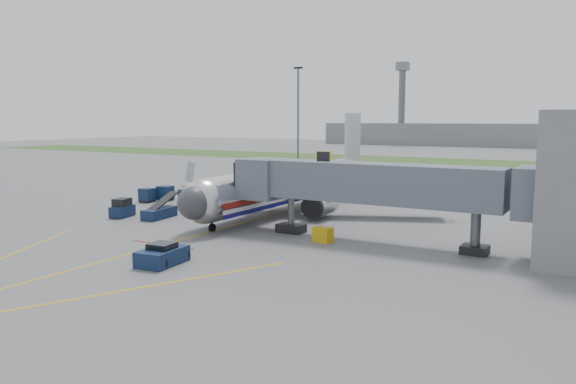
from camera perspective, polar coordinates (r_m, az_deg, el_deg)
The scene contains 16 objects.
ground at distance 46.61m, azimuth -9.22°, elevation -4.37°, with size 400.00×400.00×0.00m, color #565659.
grass_strip at distance 128.77m, azimuth 17.25°, elevation 2.87°, with size 300.00×25.00×0.01m, color #2D4C1E.
apron_markings at distance 41.33m, azimuth -15.81°, elevation -6.07°, with size 21.52×50.00×0.01m.
airliner at distance 58.58m, azimuth 0.27°, elevation 0.75°, with size 32.10×35.67×10.25m.
jet_bridge at distance 43.56m, azimuth 8.15°, elevation 0.79°, with size 25.30×4.00×6.90m.
light_mast_left at distance 120.61m, azimuth 1.03°, elevation 8.04°, with size 2.00×0.44×20.40m.
distant_terminal at distance 208.85m, azimuth 19.69°, elevation 5.48°, with size 120.00×14.00×8.00m, color slate.
control_tower at distance 211.85m, azimuth 11.50°, elevation 9.39°, with size 4.00×4.00×30.00m.
pushback_tug at distance 37.79m, azimuth -12.65°, elevation -6.30°, with size 2.45×3.63×1.42m.
baggage_tug at distance 56.78m, azimuth -16.49°, elevation -1.64°, with size 1.91×2.84×1.82m.
baggage_cart_a at distance 61.36m, azimuth -10.07°, elevation -0.63°, with size 2.36×2.36×1.93m.
baggage_cart_b at distance 66.20m, azimuth -14.13°, elevation -0.31°, with size 1.57×1.57×1.59m.
baggage_cart_c at distance 67.02m, azimuth -12.35°, elevation -0.11°, with size 1.77×1.77×1.71m.
belt_loader at distance 55.23m, azimuth -12.92°, elevation -2.02°, with size 2.07×4.84×2.30m.
ground_power_cart at distance 43.55m, azimuth 3.56°, elevation -4.36°, with size 1.53×1.11×1.14m.
ramp_worker at distance 55.98m, azimuth -8.17°, elevation -1.57°, with size 0.56×0.37×1.54m, color #84CA17.
Camera 1 is at (29.24, -35.06, 9.43)m, focal length 35.00 mm.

